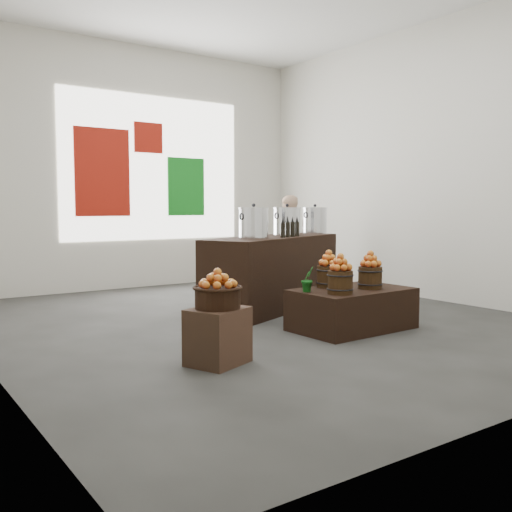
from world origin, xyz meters
TOP-DOWN VIEW (x-y plane):
  - ground at (0.00, 0.00)m, footprint 7.00×7.00m
  - back_wall at (0.00, 3.50)m, footprint 6.00×0.04m
  - back_opening at (0.30, 3.48)m, footprint 3.20×0.02m
  - deco_red_left at (-0.60, 3.47)m, footprint 0.90×0.04m
  - deco_green_right at (0.90, 3.47)m, footprint 0.70×0.04m
  - deco_red_upper at (0.20, 3.47)m, footprint 0.50×0.04m
  - crate at (-1.35, -1.34)m, footprint 0.60×0.55m
  - wicker_basket at (-1.35, -1.34)m, footprint 0.39×0.39m
  - apples_in_basket at (-1.35, -1.34)m, footprint 0.30×0.30m
  - display_table at (0.58, -0.98)m, footprint 1.33×0.84m
  - apple_bucket_front_left at (0.22, -1.18)m, footprint 0.26×0.26m
  - apples_in_bucket_front_left at (0.22, -1.18)m, footprint 0.20×0.20m
  - apple_bucket_front_right at (0.75, -1.08)m, footprint 0.26×0.26m
  - apples_in_bucket_front_right at (0.75, -1.08)m, footprint 0.20×0.20m
  - apple_bucket_rear at (0.44, -0.75)m, footprint 0.26×0.26m
  - apples_in_bucket_rear at (0.44, -0.75)m, footprint 0.20×0.20m
  - herb_garnish_right at (0.99, -0.84)m, footprint 0.25×0.23m
  - herb_garnish_left at (0.03, -0.88)m, footprint 0.17×0.15m
  - counter at (0.63, 0.55)m, footprint 2.45×1.60m
  - stock_pot_left at (0.19, 0.36)m, footprint 0.36×0.36m
  - stock_pot_center at (0.98, 0.69)m, footprint 0.36×0.36m
  - stock_pot_right at (1.76, 1.03)m, footprint 0.36×0.36m
  - oil_cruets at (0.73, 0.33)m, footprint 0.34×0.19m
  - shopper at (1.85, 1.80)m, footprint 0.62×0.47m

SIDE VIEW (x-z plane):
  - ground at x=0.00m, z-range 0.00..0.00m
  - display_table at x=0.58m, z-range 0.00..0.45m
  - crate at x=-1.35m, z-range 0.00..0.48m
  - counter at x=0.63m, z-range 0.00..0.96m
  - herb_garnish_right at x=0.99m, z-range 0.45..0.69m
  - apple_bucket_front_left at x=0.22m, z-range 0.45..0.69m
  - apple_bucket_front_right at x=0.75m, z-range 0.45..0.69m
  - apple_bucket_rear at x=0.44m, z-range 0.45..0.69m
  - wicker_basket at x=-1.35m, z-range 0.48..0.66m
  - herb_garnish_left at x=0.03m, z-range 0.45..0.72m
  - apples_in_basket at x=-1.35m, z-range 0.66..0.82m
  - shopper at x=1.85m, z-range 0.00..1.54m
  - apples_in_bucket_front_left at x=0.22m, z-range 0.69..0.87m
  - apples_in_bucket_front_right at x=0.75m, z-range 0.69..0.87m
  - apples_in_bucket_rear at x=0.44m, z-range 0.69..0.87m
  - oil_cruets at x=0.73m, z-range 0.96..1.22m
  - stock_pot_left at x=0.19m, z-range 0.96..1.32m
  - stock_pot_center at x=0.98m, z-range 0.96..1.32m
  - stock_pot_right at x=1.76m, z-range 0.96..1.32m
  - deco_green_right at x=0.90m, z-range 1.20..2.20m
  - deco_red_left at x=-0.60m, z-range 1.20..2.60m
  - back_wall at x=0.00m, z-range 0.00..4.00m
  - back_opening at x=0.30m, z-range 0.80..3.20m
  - deco_red_upper at x=0.20m, z-range 2.25..2.75m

